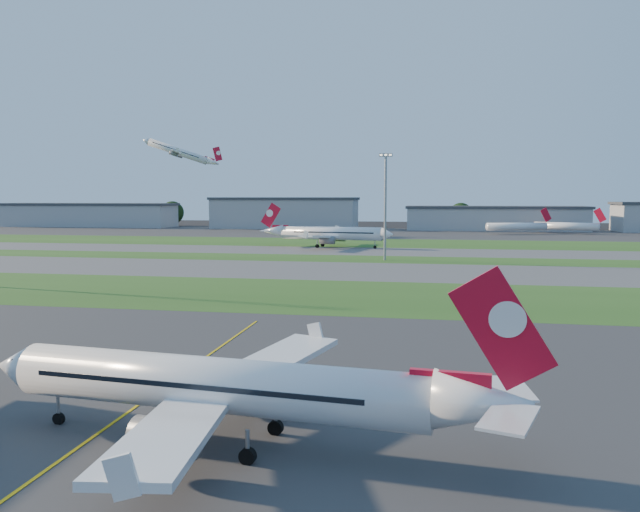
% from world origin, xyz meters
% --- Properties ---
extents(ground, '(700.00, 700.00, 0.00)m').
position_xyz_m(ground, '(0.00, 0.00, 0.00)').
color(ground, black).
rests_on(ground, ground).
extents(apron_near, '(300.00, 70.00, 0.01)m').
position_xyz_m(apron_near, '(0.00, 0.00, 0.01)').
color(apron_near, '#333335').
rests_on(apron_near, ground).
extents(grass_strip_a, '(300.00, 34.00, 0.01)m').
position_xyz_m(grass_strip_a, '(0.00, 52.00, 0.01)').
color(grass_strip_a, '#29521B').
rests_on(grass_strip_a, ground).
extents(taxiway_a, '(300.00, 32.00, 0.01)m').
position_xyz_m(taxiway_a, '(0.00, 85.00, 0.01)').
color(taxiway_a, '#515154').
rests_on(taxiway_a, ground).
extents(grass_strip_b, '(300.00, 18.00, 0.01)m').
position_xyz_m(grass_strip_b, '(0.00, 110.00, 0.01)').
color(grass_strip_b, '#29521B').
rests_on(grass_strip_b, ground).
extents(taxiway_b, '(300.00, 26.00, 0.01)m').
position_xyz_m(taxiway_b, '(0.00, 132.00, 0.01)').
color(taxiway_b, '#515154').
rests_on(taxiway_b, ground).
extents(grass_strip_c, '(300.00, 40.00, 0.01)m').
position_xyz_m(grass_strip_c, '(0.00, 165.00, 0.01)').
color(grass_strip_c, '#29521B').
rests_on(grass_strip_c, ground).
extents(apron_far, '(400.00, 80.00, 0.01)m').
position_xyz_m(apron_far, '(0.00, 225.00, 0.01)').
color(apron_far, '#333335').
rests_on(apron_far, ground).
extents(yellow_line, '(0.25, 60.00, 0.02)m').
position_xyz_m(yellow_line, '(5.00, 0.00, 0.00)').
color(yellow_line, gold).
rests_on(yellow_line, ground).
extents(airliner_parked, '(33.33, 28.15, 10.41)m').
position_xyz_m(airliner_parked, '(13.34, -7.34, 3.65)').
color(airliner_parked, white).
rests_on(airliner_parked, ground).
extents(airliner_taxiing, '(38.77, 32.70, 12.13)m').
position_xyz_m(airliner_taxiing, '(-4.26, 143.68, 4.26)').
color(airliner_taxiing, white).
rests_on(airliner_taxiing, ground).
extents(airliner_departing, '(31.26, 26.26, 9.85)m').
position_xyz_m(airliner_departing, '(-79.70, 208.18, 34.45)').
color(airliner_departing, white).
extents(mini_jet_near, '(27.49, 11.83, 9.48)m').
position_xyz_m(mini_jet_near, '(60.97, 225.13, 3.28)').
color(mini_jet_near, white).
rests_on(mini_jet_near, ground).
extents(mini_jet_far, '(26.61, 13.97, 9.48)m').
position_xyz_m(mini_jet_far, '(81.84, 231.74, 3.28)').
color(mini_jet_far, white).
rests_on(mini_jet_far, ground).
extents(light_mast_centre, '(3.20, 0.70, 25.80)m').
position_xyz_m(light_mast_centre, '(15.00, 108.00, 14.81)').
color(light_mast_centre, gray).
rests_on(light_mast_centre, ground).
extents(hangar_far_west, '(91.80, 23.00, 12.20)m').
position_xyz_m(hangar_far_west, '(-150.00, 255.00, 6.14)').
color(hangar_far_west, gray).
rests_on(hangar_far_west, ground).
extents(hangar_west, '(71.40, 23.00, 15.20)m').
position_xyz_m(hangar_west, '(-45.00, 255.00, 7.64)').
color(hangar_west, gray).
rests_on(hangar_west, ground).
extents(hangar_east, '(81.60, 23.00, 11.20)m').
position_xyz_m(hangar_east, '(55.00, 255.00, 5.64)').
color(hangar_east, gray).
rests_on(hangar_east, ground).
extents(tree_far_west, '(11.00, 11.00, 12.00)m').
position_xyz_m(tree_far_west, '(-190.00, 268.00, 6.49)').
color(tree_far_west, black).
rests_on(tree_far_west, ground).
extents(tree_west, '(12.10, 12.10, 13.20)m').
position_xyz_m(tree_west, '(-110.00, 270.00, 7.14)').
color(tree_west, black).
rests_on(tree_west, ground).
extents(tree_mid_west, '(9.90, 9.90, 10.80)m').
position_xyz_m(tree_mid_west, '(-20.00, 266.00, 5.84)').
color(tree_mid_west, black).
rests_on(tree_mid_west, ground).
extents(tree_mid_east, '(11.55, 11.55, 12.60)m').
position_xyz_m(tree_mid_east, '(40.00, 269.00, 6.81)').
color(tree_mid_east, black).
rests_on(tree_mid_east, ground).
extents(tree_east, '(10.45, 10.45, 11.40)m').
position_xyz_m(tree_east, '(115.00, 267.00, 6.16)').
color(tree_east, black).
rests_on(tree_east, ground).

